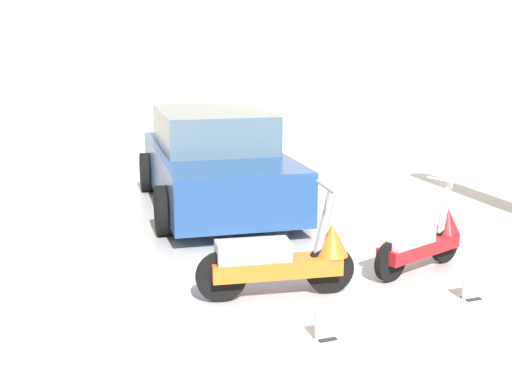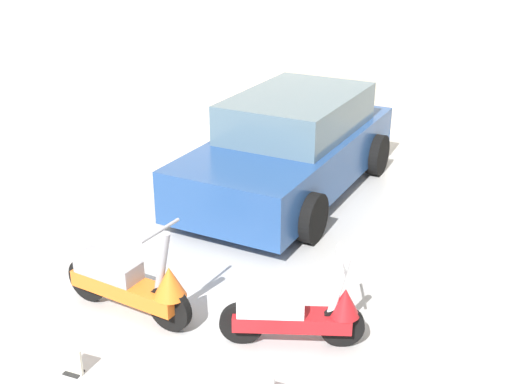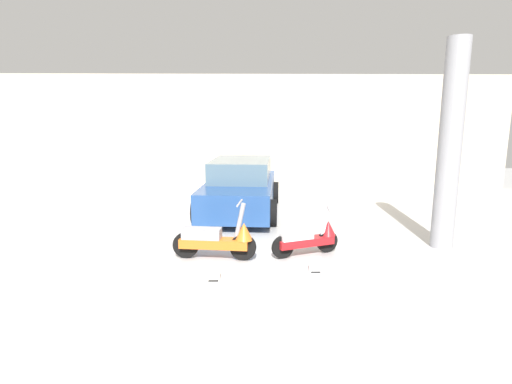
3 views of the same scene
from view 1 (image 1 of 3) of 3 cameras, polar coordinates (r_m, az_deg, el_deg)
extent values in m
plane|color=#B2B2B2|center=(5.73, 8.25, -12.08)|extent=(28.00, 28.00, 0.00)
cube|color=beige|center=(13.11, -8.60, 11.19)|extent=(19.60, 0.12, 4.08)
cylinder|color=black|center=(6.43, 6.53, -6.82)|extent=(0.50, 0.15, 0.49)
cylinder|color=black|center=(6.20, -3.12, -7.53)|extent=(0.50, 0.15, 0.49)
cube|color=orange|center=(6.27, 1.80, -6.68)|extent=(1.30, 0.46, 0.17)
cube|color=gray|center=(6.17, -0.27, -5.24)|extent=(0.74, 0.38, 0.19)
cylinder|color=gray|center=(6.27, 6.15, -2.64)|extent=(0.23, 0.11, 0.69)
cylinder|color=gray|center=(6.18, 6.22, 0.44)|extent=(0.11, 0.56, 0.03)
cone|color=orange|center=(6.34, 6.77, -4.21)|extent=(0.37, 0.37, 0.32)
cylinder|color=black|center=(7.58, 16.45, -4.44)|extent=(0.43, 0.22, 0.43)
cylinder|color=black|center=(6.84, 11.88, -6.05)|extent=(0.43, 0.22, 0.43)
cube|color=#B2191E|center=(7.19, 14.31, -4.80)|extent=(1.14, 0.63, 0.15)
cube|color=white|center=(6.99, 13.38, -3.90)|extent=(0.68, 0.45, 0.17)
cylinder|color=white|center=(7.42, 16.44, -1.33)|extent=(0.21, 0.14, 0.61)
cylinder|color=white|center=(7.36, 16.59, 0.96)|extent=(0.20, 0.48, 0.03)
cone|color=#B2191E|center=(7.52, 16.65, -2.46)|extent=(0.37, 0.37, 0.28)
cube|color=navy|center=(9.72, -3.63, 1.78)|extent=(2.14, 4.39, 0.71)
cube|color=slate|center=(9.86, -3.95, 5.67)|extent=(1.76, 2.51, 0.56)
cylinder|color=black|center=(8.73, 3.92, -0.90)|extent=(0.28, 0.66, 0.65)
cylinder|color=black|center=(8.36, -8.15, -1.63)|extent=(0.28, 0.66, 0.65)
cylinder|color=black|center=(11.21, -0.23, 2.23)|extent=(0.28, 0.66, 0.65)
cylinder|color=black|center=(10.93, -9.63, 1.76)|extent=(0.28, 0.66, 0.65)
cube|color=black|center=(5.56, 6.23, -12.76)|extent=(0.16, 0.12, 0.01)
cube|color=silver|center=(5.51, 6.26, -11.60)|extent=(0.20, 0.03, 0.26)
cube|color=black|center=(6.66, 18.57, -8.92)|extent=(0.16, 0.12, 0.01)
cube|color=white|center=(6.62, 18.65, -7.92)|extent=(0.20, 0.03, 0.26)
camera|label=2|loc=(5.74, 65.72, 19.40)|focal=45.00mm
camera|label=3|loc=(3.19, 101.31, 1.03)|focal=28.00mm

